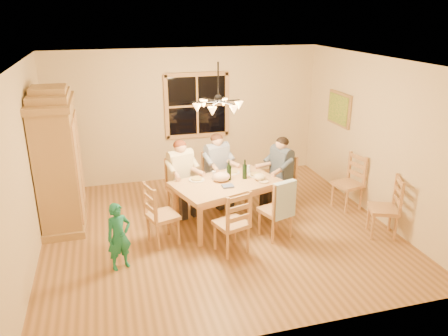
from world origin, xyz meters
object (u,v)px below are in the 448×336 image
object	(u,v)px
dining_table	(226,188)
chair_end_right	(279,192)
chair_far_left	(182,197)
wine_bottle_a	(229,170)
armoire	(59,163)
child	(119,236)
chair_spare_front	(382,218)
chair_far_right	(217,188)
chair_end_left	(163,225)
adult_plaid_man	(217,160)
chandelier	(218,105)
chair_near_left	(231,233)
adult_slate_man	(281,164)
adult_woman	(181,168)
chair_near_right	(275,219)
chair_spare_back	(347,192)
wine_bottle_b	(245,169)

from	to	relation	value
dining_table	chair_end_right	bearing A→B (deg)	17.43
chair_far_left	wine_bottle_a	bearing A→B (deg)	125.09
armoire	child	bearing A→B (deg)	-63.57
dining_table	chair_end_right	distance (m)	1.20
chair_spare_front	child	bearing A→B (deg)	110.26
chair_far_left	chair_far_right	world-z (taller)	same
chair_end_left	adult_plaid_man	bearing A→B (deg)	117.98
chair_far_left	chair_spare_front	xyz separation A→B (m)	(2.91, -1.66, 0.00)
adult_plaid_man	wine_bottle_a	xyz separation A→B (m)	(0.00, -0.76, 0.08)
chandelier	chair_spare_front	bearing A→B (deg)	-19.12
chandelier	chair_near_left	size ratio (longest dim) A/B	0.78
chair_near_left	chair_end_right	world-z (taller)	same
chair_end_right	chair_far_left	bearing A→B (deg)	63.43
chair_spare_front	adult_slate_man	bearing A→B (deg)	62.95
chair_end_right	child	distance (m)	3.12
adult_plaid_man	child	bearing A→B (deg)	25.70
chair_far_right	armoire	bearing A→B (deg)	-16.12
armoire	adult_woman	xyz separation A→B (m)	(1.97, -0.16, -0.22)
chair_near_right	chair_spare_back	size ratio (longest dim) A/B	1.00
adult_woman	wine_bottle_a	xyz separation A→B (m)	(0.70, -0.54, 0.08)
dining_table	adult_woman	size ratio (longest dim) A/B	2.16
chair_far_right	chair_end_right	distance (m)	1.14
chair_near_right	chair_end_right	bearing A→B (deg)	46.74
chair_far_right	wine_bottle_a	distance (m)	0.98
chair_end_right	wine_bottle_a	size ratio (longest dim) A/B	3.00
armoire	chair_spare_front	size ratio (longest dim) A/B	2.32
chair_far_left	adult_woman	world-z (taller)	adult_woman
chair_spare_back	chair_far_right	bearing A→B (deg)	56.50
armoire	chair_spare_front	xyz separation A→B (m)	(4.87, -1.82, -0.75)
chair_far_left	wine_bottle_b	bearing A→B (deg)	132.14
wine_bottle_b	chair_end_left	bearing A→B (deg)	-164.45
adult_plaid_man	chair_spare_front	world-z (taller)	adult_plaid_man
chair_far_right	child	xyz separation A→B (m)	(-1.84, -1.72, 0.18)
dining_table	chair_far_right	bearing A→B (deg)	85.05
dining_table	child	bearing A→B (deg)	-153.50
armoire	chair_far_left	distance (m)	2.11
child	adult_woman	bearing A→B (deg)	30.63
chandelier	chair_far_right	bearing A→B (deg)	76.57
chair_end_left	dining_table	bearing A→B (deg)	90.00
chair_far_left	armoire	bearing A→B (deg)	-22.07
chandelier	adult_woman	bearing A→B (deg)	119.40
chair_near_left	chair_end_left	xyz separation A→B (m)	(-0.94, 0.53, 0.00)
chair_far_right	adult_slate_man	distance (m)	1.26
chair_near_right	armoire	bearing A→B (deg)	139.04
adult_plaid_man	chair_near_left	bearing A→B (deg)	64.80
chandelier	chair_near_left	world-z (taller)	chandelier
chair_near_right	chair_far_right	bearing A→B (deg)	93.37
child	adult_slate_man	bearing A→B (deg)	0.92
wine_bottle_b	chair_spare_front	world-z (taller)	wine_bottle_b
child	chair_spare_back	bearing A→B (deg)	-9.51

